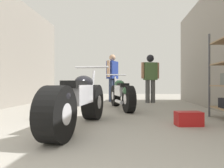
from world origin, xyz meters
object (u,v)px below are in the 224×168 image
motorcycle_maroon_cruiser (78,101)px  mechanic_in_blue (112,75)px  motorcycle_black_naked (122,94)px  mechanic_with_helmet (150,74)px  red_toolbox (189,119)px

motorcycle_maroon_cruiser → mechanic_in_blue: bearing=88.7°
motorcycle_maroon_cruiser → motorcycle_black_naked: (0.53, 2.24, 0.00)m
motorcycle_maroon_cruiser → mechanic_with_helmet: 4.30m
mechanic_in_blue → red_toolbox: (1.55, -4.06, -0.88)m
motorcycle_maroon_cruiser → mechanic_in_blue: size_ratio=1.19×
mechanic_in_blue → mechanic_with_helmet: size_ratio=1.05×
motorcycle_black_naked → mechanic_in_blue: mechanic_in_blue is taller
motorcycle_black_naked → mechanic_in_blue: (-0.43, 2.17, 0.59)m
motorcycle_black_naked → motorcycle_maroon_cruiser: bearing=-103.4°
red_toolbox → motorcycle_maroon_cruiser: bearing=-168.1°
mechanic_with_helmet → red_toolbox: (0.20, -3.66, -0.88)m
motorcycle_black_naked → mechanic_in_blue: size_ratio=1.12×
red_toolbox → motorcycle_black_naked: bearing=120.5°
motorcycle_maroon_cruiser → red_toolbox: 1.71m
red_toolbox → mechanic_with_helmet: bearing=93.2°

